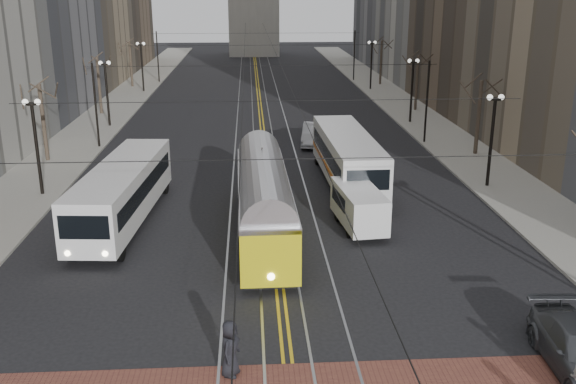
{
  "coord_description": "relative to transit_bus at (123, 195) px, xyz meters",
  "views": [
    {
      "loc": [
        -1.14,
        -19.64,
        12.04
      ],
      "look_at": [
        0.58,
        8.51,
        3.0
      ],
      "focal_mm": 40.0,
      "sensor_mm": 36.0,
      "label": 1
    }
  ],
  "objects": [
    {
      "name": "transit_bus",
      "position": [
        0.0,
        0.0,
        0.0
      ],
      "size": [
        3.62,
        12.67,
        3.13
      ],
      "primitive_type": "cube",
      "rotation": [
        0.0,
        0.0,
        -0.08
      ],
      "color": "silver",
      "rests_on": "ground"
    },
    {
      "name": "cargo_van",
      "position": [
        12.34,
        -1.67,
        -0.48
      ],
      "size": [
        2.39,
        5.06,
        2.16
      ],
      "primitive_type": "cube",
      "rotation": [
        0.0,
        0.0,
        0.11
      ],
      "color": "silver",
      "rests_on": "ground"
    },
    {
      "name": "sedan_grey",
      "position": [
        11.9,
        17.1,
        -0.83
      ],
      "size": [
        2.05,
        4.43,
        1.47
      ],
      "primitive_type": "imported",
      "rotation": [
        0.0,
        0.0,
        -0.08
      ],
      "color": "#393A40",
      "rests_on": "ground"
    },
    {
      "name": "street_trees",
      "position": [
        7.9,
        22.17,
        1.24
      ],
      "size": [
        31.68,
        53.28,
        5.6
      ],
      "color": "#382D23",
      "rests_on": "ground"
    },
    {
      "name": "sidewalk_left",
      "position": [
        -7.1,
        31.92,
        -1.49
      ],
      "size": [
        5.0,
        140.0,
        0.15
      ],
      "primitive_type": "cube",
      "color": "gray",
      "rests_on": "ground"
    },
    {
      "name": "sidewalk_right",
      "position": [
        22.9,
        31.92,
        -1.49
      ],
      "size": [
        5.0,
        140.0,
        0.15
      ],
      "primitive_type": "cube",
      "color": "gray",
      "rests_on": "ground"
    },
    {
      "name": "streetcar",
      "position": [
        7.4,
        -2.46,
        0.01
      ],
      "size": [
        2.71,
        13.42,
        3.15
      ],
      "primitive_type": "cube",
      "rotation": [
        0.0,
        0.0,
        0.02
      ],
      "color": "gold",
      "rests_on": "ground"
    },
    {
      "name": "rear_bus",
      "position": [
        12.87,
        6.04,
        0.07
      ],
      "size": [
        3.07,
        12.61,
        3.27
      ],
      "primitive_type": "cube",
      "rotation": [
        0.0,
        0.0,
        0.03
      ],
      "color": "silver",
      "rests_on": "ground"
    },
    {
      "name": "pedestrian_a",
      "position": [
        6.01,
        -14.58,
        -0.59
      ],
      "size": [
        0.89,
        1.09,
        1.93
      ],
      "primitive_type": "imported",
      "rotation": [
        0.0,
        0.0,
        1.23
      ],
      "color": "black",
      "rests_on": "crosswalk_band"
    },
    {
      "name": "lamp_posts",
      "position": [
        7.9,
        15.67,
        1.24
      ],
      "size": [
        27.6,
        57.2,
        5.6
      ],
      "color": "black",
      "rests_on": "ground"
    },
    {
      "name": "streetcar_rails",
      "position": [
        7.9,
        31.92,
        -1.56
      ],
      "size": [
        4.8,
        130.0,
        0.02
      ],
      "primitive_type": "cube",
      "color": "gray",
      "rests_on": "ground"
    },
    {
      "name": "centre_lines",
      "position": [
        7.9,
        31.92,
        -1.55
      ],
      "size": [
        0.42,
        130.0,
        0.01
      ],
      "primitive_type": "cube",
      "color": "gold",
      "rests_on": "ground"
    },
    {
      "name": "sedan_silver",
      "position": [
        11.9,
        17.09,
        -0.72
      ],
      "size": [
        2.55,
        5.33,
        1.68
      ],
      "primitive_type": "imported",
      "rotation": [
        0.0,
        0.0,
        -0.15
      ],
      "color": "#A1A3A9",
      "rests_on": "ground"
    },
    {
      "name": "trolley_wires",
      "position": [
        7.9,
        21.76,
        2.21
      ],
      "size": [
        25.96,
        120.0,
        6.6
      ],
      "color": "black",
      "rests_on": "ground"
    },
    {
      "name": "ground",
      "position": [
        7.9,
        -13.08,
        -1.56
      ],
      "size": [
        260.0,
        260.0,
        0.0
      ],
      "primitive_type": "plane",
      "color": "black",
      "rests_on": "ground"
    }
  ]
}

